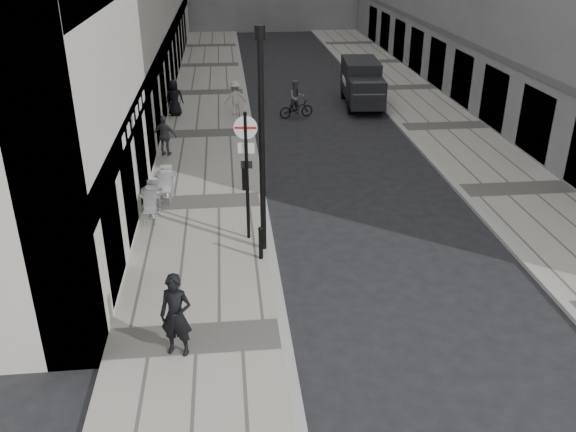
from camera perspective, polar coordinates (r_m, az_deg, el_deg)
name	(u,v)px	position (r m, az deg, el deg)	size (l,w,h in m)	color
ground	(299,423)	(12.17, 1.03, -18.79)	(120.00, 120.00, 0.00)	black
sidewalk	(207,134)	(27.98, -7.56, 7.60)	(4.00, 60.00, 0.12)	gray
far_sidewalk	(443,127)	(29.74, 14.34, 8.09)	(4.00, 60.00, 0.12)	gray
walking_man	(176,315)	(13.23, -10.43, -9.13)	(0.70, 0.46, 1.92)	black
sign_post	(246,160)	(17.24, -3.91, 5.26)	(0.66, 0.15, 3.84)	black
lamppost	(262,133)	(16.26, -2.48, 7.77)	(0.28, 0.28, 6.21)	black
bollard_near	(261,244)	(16.87, -2.56, -2.61)	(0.12, 0.12, 0.91)	black
bollard_far	(244,177)	(21.38, -4.17, 3.65)	(0.13, 0.13, 0.97)	black
panel_van	(362,81)	(32.73, 6.93, 12.42)	(2.12, 4.89, 2.25)	black
cyclist	(296,103)	(30.34, 0.78, 10.52)	(1.82, 1.02, 1.85)	black
pedestrian_a	(165,136)	(25.13, -11.45, 7.37)	(0.96, 0.40, 1.64)	#545559
pedestrian_b	(235,98)	(30.51, -4.97, 10.95)	(1.08, 0.62, 1.67)	#B2ADA4
pedestrian_c	(174,98)	(30.77, -10.58, 10.82)	(0.85, 0.55, 1.74)	black
cafe_table_near	(153,198)	(20.19, -12.55, 1.66)	(0.70, 1.59, 0.90)	#B6B6B8
cafe_table_mid	(152,203)	(19.85, -12.65, 1.19)	(0.69, 1.55, 0.88)	#BCBDBF
cafe_table_far	(166,183)	(21.23, -11.34, 3.07)	(0.75, 1.70, 0.97)	silver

